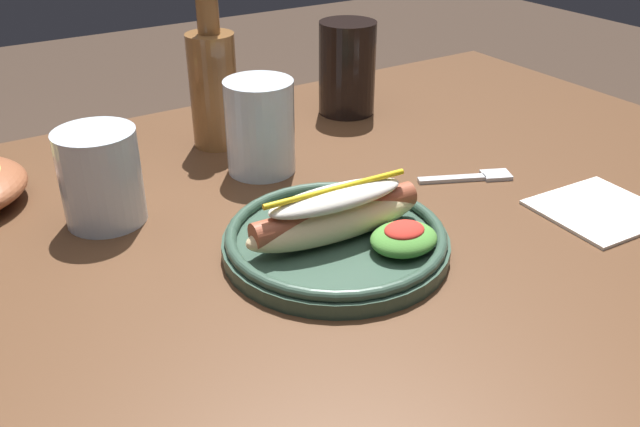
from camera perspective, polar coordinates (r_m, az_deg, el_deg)
dining_table at (r=0.79m, az=-1.17°, el=-7.39°), size 1.31×0.85×0.74m
hot_dog_plate at (r=0.68m, az=1.64°, el=-1.64°), size 0.23×0.23×0.08m
fork at (r=0.86m, az=12.74°, el=3.07°), size 0.12×0.07×0.00m
soda_cup at (r=1.04m, az=2.31°, el=12.19°), size 0.09×0.09×0.14m
water_cup at (r=0.85m, az=-5.09°, el=7.32°), size 0.09×0.09×0.12m
extra_cup at (r=0.76m, az=-18.06°, el=2.95°), size 0.09×0.09×0.11m
glass_bottle at (r=0.93m, az=-9.03°, el=10.80°), size 0.06×0.06×0.22m
napkin at (r=0.83m, az=22.58°, el=0.26°), size 0.14×0.13×0.00m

